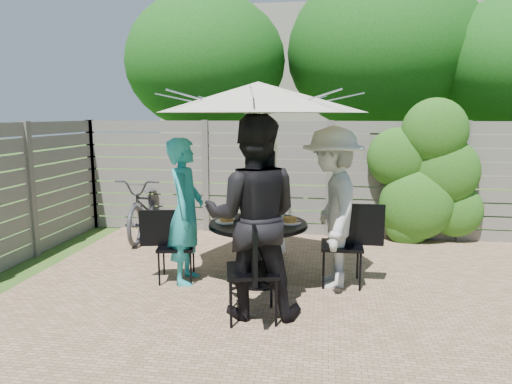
# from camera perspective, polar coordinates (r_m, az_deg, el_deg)

# --- Properties ---
(backyard_envelope) EXTENTS (60.00, 60.00, 5.00)m
(backyard_envelope) POSITION_cam_1_polar(r_m,az_deg,el_deg) (14.51, 9.54, 12.16)
(backyard_envelope) COLOR #30591B
(backyard_envelope) RESTS_ON ground
(patio_table) EXTENTS (1.20, 1.20, 0.72)m
(patio_table) POSITION_cam_1_polar(r_m,az_deg,el_deg) (5.24, 0.26, -6.16)
(patio_table) COLOR black
(patio_table) RESTS_ON ground
(umbrella) EXTENTS (2.56, 2.56, 2.28)m
(umbrella) POSITION_cam_1_polar(r_m,az_deg,el_deg) (5.05, 0.28, 11.75)
(umbrella) COLOR silver
(umbrella) RESTS_ON ground
(chair_back) EXTENTS (0.44, 0.62, 0.83)m
(chair_back) POSITION_cam_1_polar(r_m,az_deg,el_deg) (6.24, 0.78, -6.02)
(chair_back) COLOR black
(chair_back) RESTS_ON ground
(person_back) EXTENTS (0.89, 0.63, 1.73)m
(person_back) POSITION_cam_1_polar(r_m,az_deg,el_deg) (5.97, 0.73, -0.65)
(person_back) COLOR white
(person_back) RESTS_ON ground
(chair_left) EXTENTS (0.65, 0.49, 0.86)m
(chair_left) POSITION_cam_1_polar(r_m,az_deg,el_deg) (5.45, -10.03, -8.40)
(chair_left) COLOR black
(chair_left) RESTS_ON ground
(person_left) EXTENTS (0.46, 0.65, 1.68)m
(person_left) POSITION_cam_1_polar(r_m,az_deg,el_deg) (5.27, -8.79, -2.42)
(person_left) COLOR teal
(person_left) RESTS_ON ground
(chair_front) EXTENTS (0.57, 0.75, 0.99)m
(chair_front) POSITION_cam_1_polar(r_m,az_deg,el_deg) (4.39, -0.46, -12.20)
(chair_front) COLOR black
(chair_front) RESTS_ON ground
(person_front) EXTENTS (1.01, 0.82, 1.94)m
(person_front) POSITION_cam_1_polar(r_m,az_deg,el_deg) (4.32, -0.38, -3.20)
(person_front) COLOR black
(person_front) RESTS_ON ground
(chair_right) EXTENTS (0.69, 0.46, 0.96)m
(chair_right) POSITION_cam_1_polar(r_m,az_deg,el_deg) (5.34, 10.79, -8.48)
(chair_right) COLOR black
(chair_right) RESTS_ON ground
(person_right) EXTENTS (0.78, 1.23, 1.81)m
(person_right) POSITION_cam_1_polar(r_m,az_deg,el_deg) (5.16, 9.50, -1.95)
(person_right) COLOR #B8BAB5
(person_right) RESTS_ON ground
(plate_back) EXTENTS (0.26, 0.26, 0.06)m
(plate_back) POSITION_cam_1_polar(r_m,az_deg,el_deg) (5.53, 0.48, -2.71)
(plate_back) COLOR white
(plate_back) RESTS_ON patio_table
(plate_left) EXTENTS (0.26, 0.26, 0.06)m
(plate_left) POSITION_cam_1_polar(r_m,az_deg,el_deg) (5.21, -3.70, -3.50)
(plate_left) COLOR white
(plate_left) RESTS_ON patio_table
(plate_front) EXTENTS (0.26, 0.26, 0.06)m
(plate_front) POSITION_cam_1_polar(r_m,az_deg,el_deg) (4.83, 0.01, -4.53)
(plate_front) COLOR white
(plate_front) RESTS_ON patio_table
(plate_right) EXTENTS (0.26, 0.26, 0.06)m
(plate_right) POSITION_cam_1_polar(r_m,az_deg,el_deg) (5.17, 4.26, -3.61)
(plate_right) COLOR white
(plate_right) RESTS_ON patio_table
(glass_back) EXTENTS (0.07, 0.07, 0.14)m
(glass_back) POSITION_cam_1_polar(r_m,az_deg,el_deg) (5.43, -0.68, -2.46)
(glass_back) COLOR silver
(glass_back) RESTS_ON patio_table
(glass_front) EXTENTS (0.07, 0.07, 0.14)m
(glass_front) POSITION_cam_1_polar(r_m,az_deg,el_deg) (4.91, 1.31, -3.75)
(glass_front) COLOR silver
(glass_front) RESTS_ON patio_table
(glass_right) EXTENTS (0.07, 0.07, 0.14)m
(glass_right) POSITION_cam_1_polar(r_m,az_deg,el_deg) (5.26, 3.16, -2.86)
(glass_right) COLOR silver
(glass_right) RESTS_ON patio_table
(syrup_jug) EXTENTS (0.09, 0.09, 0.16)m
(syrup_jug) POSITION_cam_1_polar(r_m,az_deg,el_deg) (5.22, -0.36, -2.84)
(syrup_jug) COLOR #59280C
(syrup_jug) RESTS_ON patio_table
(coffee_cup) EXTENTS (0.08, 0.08, 0.12)m
(coffee_cup) POSITION_cam_1_polar(r_m,az_deg,el_deg) (5.38, 1.46, -2.68)
(coffee_cup) COLOR #C6B293
(coffee_cup) RESTS_ON patio_table
(bicycle) EXTENTS (0.86, 1.93, 0.98)m
(bicycle) POSITION_cam_1_polar(r_m,az_deg,el_deg) (7.50, -13.43, -1.71)
(bicycle) COLOR #333338
(bicycle) RESTS_ON ground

